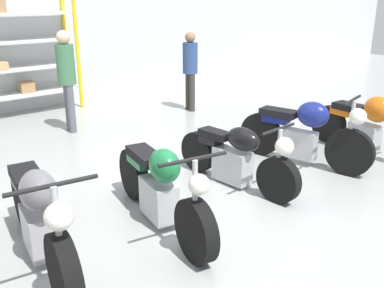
% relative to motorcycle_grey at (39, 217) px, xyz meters
% --- Properties ---
extents(ground_plane, '(30.00, 30.00, 0.00)m').
position_rel_motorcycle_grey_xyz_m(ground_plane, '(1.95, -0.25, -0.47)').
color(ground_plane, '#9EA3A0').
extents(back_wall, '(30.00, 0.08, 3.60)m').
position_rel_motorcycle_grey_xyz_m(back_wall, '(1.95, 5.87, 1.33)').
color(back_wall, silver).
rests_on(back_wall, ground_plane).
extents(motorcycle_grey, '(0.69, 2.20, 1.08)m').
position_rel_motorcycle_grey_xyz_m(motorcycle_grey, '(0.00, 0.00, 0.00)').
color(motorcycle_grey, black).
rests_on(motorcycle_grey, ground_plane).
extents(motorcycle_green, '(0.76, 2.16, 1.03)m').
position_rel_motorcycle_grey_xyz_m(motorcycle_green, '(1.26, -0.15, -0.03)').
color(motorcycle_green, black).
rests_on(motorcycle_green, ground_plane).
extents(motorcycle_black, '(0.61, 1.96, 0.94)m').
position_rel_motorcycle_grey_xyz_m(motorcycle_black, '(2.62, 0.04, -0.07)').
color(motorcycle_black, black).
rests_on(motorcycle_black, ground_plane).
extents(motorcycle_blue, '(0.74, 2.03, 1.08)m').
position_rel_motorcycle_grey_xyz_m(motorcycle_blue, '(3.92, -0.07, 0.03)').
color(motorcycle_blue, black).
rests_on(motorcycle_blue, ground_plane).
extents(motorcycle_orange, '(0.69, 2.11, 1.07)m').
position_rel_motorcycle_grey_xyz_m(motorcycle_orange, '(5.06, -0.45, -0.01)').
color(motorcycle_orange, black).
rests_on(motorcycle_orange, ground_plane).
extents(person_browsing, '(0.39, 0.39, 1.68)m').
position_rel_motorcycle_grey_xyz_m(person_browsing, '(4.71, 3.47, 0.52)').
color(person_browsing, '#38332D').
rests_on(person_browsing, ground_plane).
extents(person_near_rack, '(0.37, 0.37, 1.82)m').
position_rel_motorcycle_grey_xyz_m(person_near_rack, '(2.03, 3.70, 0.61)').
color(person_near_rack, '#595960').
rests_on(person_near_rack, ground_plane).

